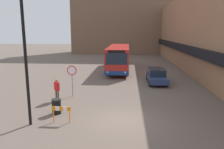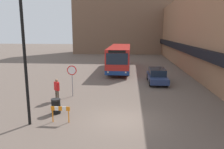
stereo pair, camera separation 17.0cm
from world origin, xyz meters
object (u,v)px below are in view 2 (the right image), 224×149
(stop_sign, at_px, (72,74))
(trash_bin, at_px, (56,106))
(street_lamp, at_px, (29,46))
(city_bus, at_px, (120,57))
(parked_car_front, at_px, (157,76))
(pedestrian, at_px, (57,88))
(construction_barricade, at_px, (60,111))

(stop_sign, xyz_separation_m, trash_bin, (-0.06, -3.78, -1.34))
(street_lamp, bearing_deg, city_bus, 78.05)
(city_bus, xyz_separation_m, parked_car_front, (4.17, -7.23, -1.01))
(stop_sign, bearing_deg, street_lamp, -97.36)
(street_lamp, relative_size, trash_bin, 7.55)
(pedestrian, relative_size, construction_barricade, 1.54)
(parked_car_front, bearing_deg, construction_barricade, -122.15)
(stop_sign, relative_size, trash_bin, 2.63)
(parked_car_front, height_order, street_lamp, street_lamp)
(street_lamp, xyz_separation_m, construction_barricade, (1.39, 0.43, -3.71))
(trash_bin, bearing_deg, city_bus, 79.01)
(city_bus, bearing_deg, stop_sign, -103.91)
(city_bus, distance_m, construction_barricade, 17.99)
(pedestrian, height_order, construction_barricade, pedestrian)
(city_bus, distance_m, street_lamp, 18.81)
(street_lamp, height_order, pedestrian, street_lamp)
(stop_sign, distance_m, trash_bin, 4.01)
(city_bus, height_order, parked_car_front, city_bus)
(pedestrian, xyz_separation_m, trash_bin, (0.76, -2.44, -0.54))
(parked_car_front, bearing_deg, trash_bin, -128.62)
(city_bus, distance_m, stop_sign, 13.06)
(street_lamp, xyz_separation_m, trash_bin, (0.66, 1.76, -3.90))
(parked_car_front, xyz_separation_m, trash_bin, (-7.37, -9.22, -0.25))
(parked_car_front, bearing_deg, stop_sign, -143.33)
(parked_car_front, height_order, pedestrian, pedestrian)
(pedestrian, bearing_deg, city_bus, 116.75)
(street_lamp, height_order, construction_barricade, street_lamp)
(parked_car_front, xyz_separation_m, street_lamp, (-8.03, -10.98, 3.65))
(city_bus, height_order, stop_sign, city_bus)
(stop_sign, relative_size, street_lamp, 0.35)
(construction_barricade, bearing_deg, street_lamp, -162.96)
(construction_barricade, bearing_deg, parked_car_front, 57.85)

